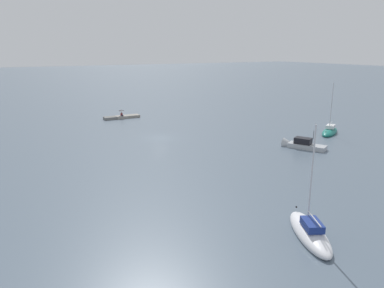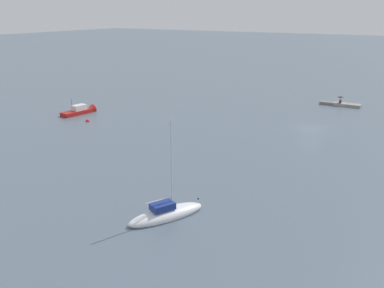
{
  "view_description": "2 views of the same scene",
  "coord_description": "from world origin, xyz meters",
  "px_view_note": "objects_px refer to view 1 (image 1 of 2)",
  "views": [
    {
      "loc": [
        21.96,
        50.57,
        13.42
      ],
      "look_at": [
        2.0,
        14.08,
        2.5
      ],
      "focal_mm": 34.2,
      "sensor_mm": 36.0,
      "label": 1
    },
    {
      "loc": [
        -15.5,
        59.91,
        16.58
      ],
      "look_at": [
        6.06,
        23.57,
        3.21
      ],
      "focal_mm": 39.98,
      "sensor_mm": 36.0,
      "label": 2
    }
  ],
  "objects_px": {
    "sailboat_white_far": "(310,232)",
    "motorboat_grey_mid": "(300,145)",
    "person_seated_maroon_left": "(122,115)",
    "sailboat_teal_near": "(330,131)",
    "umbrella_open_black": "(121,110)"
  },
  "relations": [
    {
      "from": "umbrella_open_black",
      "to": "sailboat_teal_near",
      "type": "distance_m",
      "value": 38.66
    },
    {
      "from": "sailboat_white_far",
      "to": "motorboat_grey_mid",
      "type": "distance_m",
      "value": 25.62
    },
    {
      "from": "umbrella_open_black",
      "to": "motorboat_grey_mid",
      "type": "height_order",
      "value": "motorboat_grey_mid"
    },
    {
      "from": "umbrella_open_black",
      "to": "sailboat_white_far",
      "type": "bearing_deg",
      "value": 87.05
    },
    {
      "from": "sailboat_teal_near",
      "to": "person_seated_maroon_left",
      "type": "bearing_deg",
      "value": 10.78
    },
    {
      "from": "person_seated_maroon_left",
      "to": "motorboat_grey_mid",
      "type": "relative_size",
      "value": 0.12
    },
    {
      "from": "umbrella_open_black",
      "to": "sailboat_teal_near",
      "type": "bearing_deg",
      "value": 131.23
    },
    {
      "from": "sailboat_teal_near",
      "to": "sailboat_white_far",
      "type": "distance_m",
      "value": 36.26
    },
    {
      "from": "sailboat_teal_near",
      "to": "motorboat_grey_mid",
      "type": "relative_size",
      "value": 1.42
    },
    {
      "from": "sailboat_white_far",
      "to": "sailboat_teal_near",
      "type": "bearing_deg",
      "value": 65.46
    },
    {
      "from": "sailboat_teal_near",
      "to": "umbrella_open_black",
      "type": "bearing_deg",
      "value": 10.68
    },
    {
      "from": "motorboat_grey_mid",
      "to": "person_seated_maroon_left",
      "type": "bearing_deg",
      "value": 86.71
    },
    {
      "from": "sailboat_teal_near",
      "to": "sailboat_white_far",
      "type": "bearing_deg",
      "value": 98.54
    },
    {
      "from": "umbrella_open_black",
      "to": "sailboat_white_far",
      "type": "relative_size",
      "value": 0.14
    },
    {
      "from": "sailboat_teal_near",
      "to": "motorboat_grey_mid",
      "type": "bearing_deg",
      "value": 80.83
    }
  ]
}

